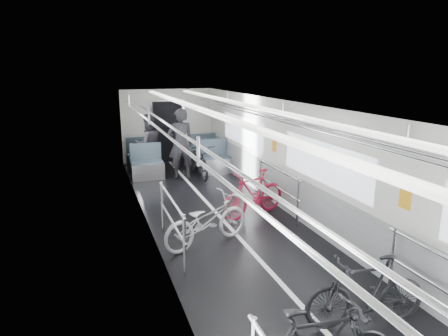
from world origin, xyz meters
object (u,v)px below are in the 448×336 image
object	(u,v)px
bike_right_near	(366,292)
person_standing	(181,144)
bike_left_far	(206,220)
bike_right_far	(254,194)
bike_aisle	(199,160)
person_seated	(148,144)

from	to	relation	value
bike_right_near	person_standing	bearing A→B (deg)	-166.12
bike_left_far	person_standing	size ratio (longest dim) A/B	0.87
bike_right_far	bike_aisle	world-z (taller)	bike_right_far
bike_right_near	bike_aisle	world-z (taller)	bike_aisle
bike_right_far	bike_left_far	bearing A→B (deg)	-72.17
person_standing	person_seated	bearing A→B (deg)	-41.27
bike_left_far	bike_right_near	xyz separation A→B (m)	(1.16, -2.84, 0.01)
person_standing	bike_right_near	bearing A→B (deg)	96.44
person_seated	bike_aisle	bearing A→B (deg)	138.23
bike_aisle	person_standing	xyz separation A→B (m)	(-0.54, 0.00, 0.51)
person_standing	bike_right_far	bearing A→B (deg)	104.27
bike_left_far	bike_aisle	size ratio (longest dim) A/B	0.94
bike_left_far	bike_right_far	size ratio (longest dim) A/B	1.04
person_seated	bike_right_far	bearing A→B (deg)	97.83
bike_left_far	bike_right_far	distance (m)	1.69
bike_right_near	bike_aisle	bearing A→B (deg)	-170.29
bike_right_far	person_standing	bearing A→B (deg)	172.73
person_seated	bike_left_far	bearing A→B (deg)	79.98
bike_right_near	person_seated	size ratio (longest dim) A/B	0.86
bike_right_far	person_standing	size ratio (longest dim) A/B	0.84
bike_right_near	bike_aisle	distance (m)	7.34
bike_right_far	bike_right_near	bearing A→B (deg)	-22.29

